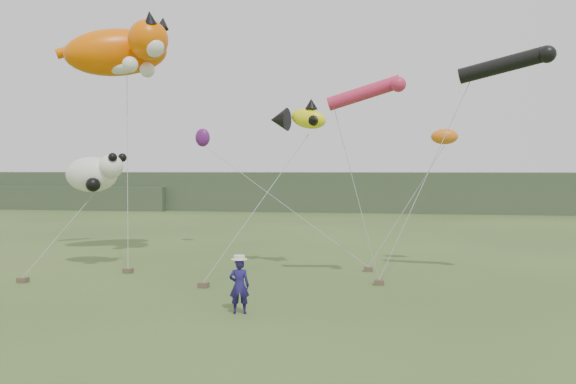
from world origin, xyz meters
name	(u,v)px	position (x,y,z in m)	size (l,w,h in m)	color
ground	(235,311)	(0.00, 0.00, 0.00)	(120.00, 120.00, 0.00)	#385123
headland	(309,191)	(-3.11, 44.69, 1.92)	(90.00, 13.00, 4.00)	#2D3D28
festival_attendant	(239,286)	(0.22, -0.30, 0.84)	(0.61, 0.40, 1.68)	#1C1654
sandbag_anchors	(221,277)	(-1.75, 4.66, 0.10)	(13.92, 4.78, 0.19)	brown
cat_kite	(123,50)	(-7.65, 8.66, 10.00)	(6.52, 4.65, 2.94)	#EC5F00
fish_kite	(298,118)	(1.02, 6.59, 6.49)	(2.65, 1.73, 1.36)	yellow
tube_kites	(457,74)	(7.22, 5.05, 7.90)	(8.29, 2.70, 2.35)	black
panda_kite	(95,173)	(-7.86, 6.14, 4.17)	(2.73, 1.76, 1.70)	white
misc_kites	(320,137)	(1.52, 10.72, 5.93)	(13.40, 5.19, 1.15)	orange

